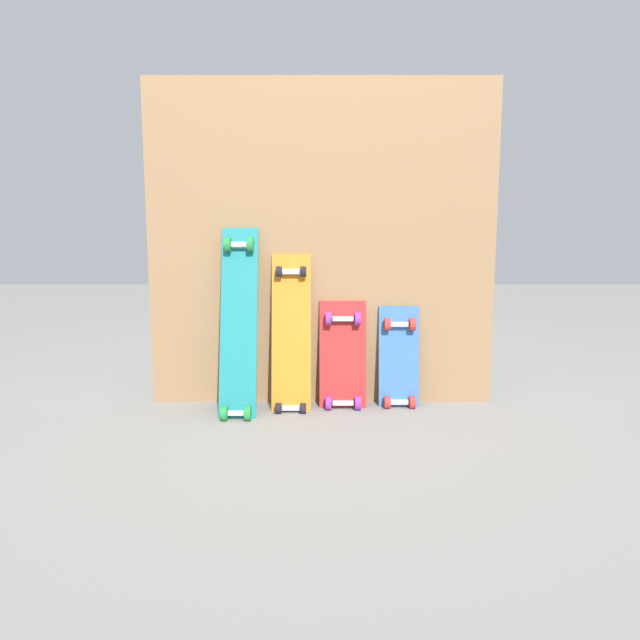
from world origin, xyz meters
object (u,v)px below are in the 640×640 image
(skateboard_orange, at_px, (290,340))
(skateboard_red, at_px, (341,361))
(skateboard_teal, at_px, (237,328))
(skateboard_blue, at_px, (397,363))

(skateboard_orange, bearing_deg, skateboard_red, 5.63)
(skateboard_teal, distance_m, skateboard_blue, 0.81)
(skateboard_orange, height_order, skateboard_blue, skateboard_orange)
(skateboard_teal, xyz_separation_m, skateboard_blue, (0.78, 0.10, -0.19))
(skateboard_teal, bearing_deg, skateboard_red, 9.80)
(skateboard_orange, bearing_deg, skateboard_teal, -166.06)
(skateboard_teal, distance_m, skateboard_orange, 0.26)
(skateboard_teal, height_order, skateboard_blue, skateboard_teal)
(skateboard_orange, relative_size, skateboard_red, 1.41)
(skateboard_orange, height_order, skateboard_red, skateboard_orange)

